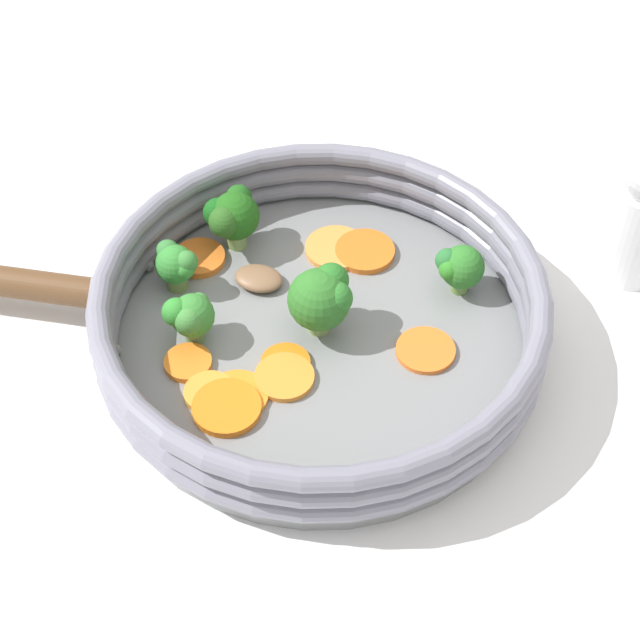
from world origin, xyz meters
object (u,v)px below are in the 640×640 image
at_px(broccoli_floret_0, 190,316).
at_px(broccoli_floret_4, 176,264).
at_px(carrot_slice_1, 237,396).
at_px(carrot_slice_4, 336,248).
at_px(broccoli_floret_3, 319,297).
at_px(skillet, 320,342).
at_px(broccoli_floret_1, 232,216).
at_px(carrot_slice_3, 227,408).
at_px(carrot_slice_5, 426,350).
at_px(carrot_slice_7, 365,251).
at_px(carrot_slice_2, 199,258).
at_px(broccoli_floret_2, 459,267).
at_px(carrot_slice_0, 210,393).
at_px(mushroom_piece_0, 259,278).
at_px(carrot_slice_6, 286,363).
at_px(carrot_slice_9, 284,377).
at_px(carrot_slice_8, 188,363).

relative_size(broccoli_floret_0, broccoli_floret_4, 1.05).
height_order(carrot_slice_1, carrot_slice_4, same).
bearing_deg(broccoli_floret_3, carrot_slice_1, -48.53).
xyz_separation_m(skillet, broccoli_floret_1, (-0.10, -0.05, 0.04)).
bearing_deg(carrot_slice_1, carrot_slice_3, -37.18).
relative_size(carrot_slice_5, broccoli_floret_1, 0.86).
bearing_deg(carrot_slice_7, carrot_slice_3, -40.13).
bearing_deg(carrot_slice_2, broccoli_floret_2, 73.77).
height_order(carrot_slice_0, carrot_slice_5, carrot_slice_0).
relative_size(carrot_slice_5, mushroom_piece_0, 1.16).
bearing_deg(carrot_slice_2, skillet, 43.55).
bearing_deg(carrot_slice_7, broccoli_floret_2, 53.26).
height_order(skillet, carrot_slice_3, carrot_slice_3).
xyz_separation_m(carrot_slice_3, broccoli_floret_2, (-0.09, 0.17, 0.02)).
distance_m(carrot_slice_5, broccoli_floret_0, 0.16).
height_order(carrot_slice_6, broccoli_floret_1, broccoli_floret_1).
height_order(carrot_slice_5, mushroom_piece_0, mushroom_piece_0).
xyz_separation_m(broccoli_floret_0, broccoli_floret_1, (-0.09, 0.03, 0.01)).
bearing_deg(carrot_slice_3, carrot_slice_1, 142.82).
height_order(carrot_slice_7, carrot_slice_9, same).
relative_size(carrot_slice_3, carrot_slice_9, 1.13).
distance_m(carrot_slice_0, carrot_slice_1, 0.02).
relative_size(carrot_slice_6, broccoli_floret_3, 0.66).
xyz_separation_m(broccoli_floret_0, mushroom_piece_0, (-0.05, 0.05, -0.02)).
relative_size(carrot_slice_7, broccoli_floret_2, 1.15).
relative_size(carrot_slice_1, carrot_slice_4, 0.90).
bearing_deg(skillet, broccoli_floret_2, 106.46).
distance_m(carrot_slice_5, broccoli_floret_1, 0.17).
bearing_deg(carrot_slice_6, carrot_slice_0, -69.73).
bearing_deg(broccoli_floret_2, carrot_slice_5, -31.11).
distance_m(broccoli_floret_1, broccoli_floret_3, 0.10).
bearing_deg(carrot_slice_8, carrot_slice_1, 44.32).
distance_m(broccoli_floret_1, broccoli_floret_4, 0.06).
xyz_separation_m(carrot_slice_0, broccoli_floret_4, (-0.10, -0.02, 0.02)).
xyz_separation_m(carrot_slice_2, carrot_slice_6, (0.11, 0.05, -0.00)).
xyz_separation_m(carrot_slice_3, mushroom_piece_0, (-0.11, 0.03, 0.00)).
relative_size(broccoli_floret_2, broccoli_floret_4, 1.06).
relative_size(skillet, broccoli_floret_2, 7.61).
relative_size(carrot_slice_0, broccoli_floret_4, 0.94).
relative_size(carrot_slice_2, carrot_slice_8, 1.19).
bearing_deg(carrot_slice_1, carrot_slice_0, -102.46).
xyz_separation_m(carrot_slice_8, broccoli_floret_2, (-0.05, 0.19, 0.02)).
distance_m(carrot_slice_2, carrot_slice_3, 0.14).
height_order(broccoli_floret_1, broccoli_floret_4, broccoli_floret_1).
bearing_deg(carrot_slice_6, carrot_slice_3, -51.76).
xyz_separation_m(carrot_slice_0, carrot_slice_8, (-0.03, -0.01, -0.00)).
distance_m(carrot_slice_0, broccoli_floret_0, 0.05).
bearing_deg(carrot_slice_3, broccoli_floret_2, 117.14).
distance_m(carrot_slice_8, broccoli_floret_0, 0.03).
bearing_deg(carrot_slice_0, carrot_slice_7, 134.22).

